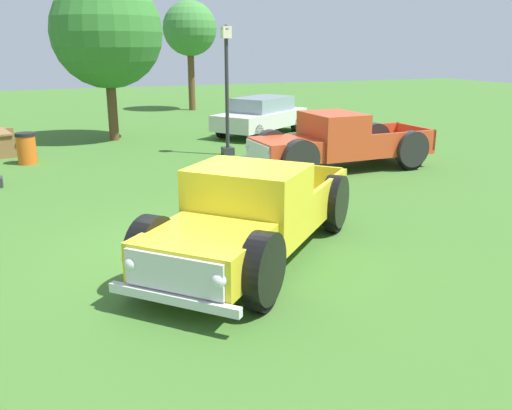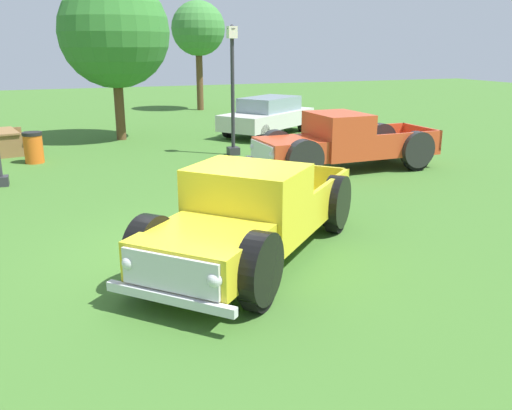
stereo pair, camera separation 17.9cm
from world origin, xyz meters
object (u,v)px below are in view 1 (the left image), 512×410
object	(u,v)px
pickup_truck_foreground	(247,219)
sedan_distant_b	(261,115)
pickup_truck_behind_left	(330,143)
oak_tree_west	(107,33)
trash_can	(27,148)
oak_tree_east	(190,29)
lamp_post_near	(227,88)

from	to	relation	value
pickup_truck_foreground	sedan_distant_b	bearing A→B (deg)	66.20
pickup_truck_behind_left	oak_tree_west	size ratio (longest dim) A/B	0.92
sedan_distant_b	trash_can	xyz separation A→B (m)	(-8.79, -2.54, -0.30)
pickup_truck_behind_left	oak_tree_east	xyz separation A→B (m)	(0.49, 16.19, 3.51)
trash_can	oak_tree_west	world-z (taller)	oak_tree_west
pickup_truck_behind_left	sedan_distant_b	xyz separation A→B (m)	(0.71, 6.79, -0.01)
oak_tree_east	pickup_truck_foreground	bearing A→B (deg)	-103.53
sedan_distant_b	pickup_truck_foreground	bearing A→B (deg)	-113.80
pickup_truck_behind_left	lamp_post_near	distance (m)	4.06
oak_tree_west	pickup_truck_behind_left	bearing A→B (deg)	-56.91
pickup_truck_foreground	trash_can	world-z (taller)	pickup_truck_foreground
trash_can	oak_tree_east	distance (m)	15.19
lamp_post_near	oak_tree_east	size ratio (longest dim) A/B	0.71
pickup_truck_foreground	oak_tree_west	distance (m)	13.64
trash_can	pickup_truck_foreground	bearing A→B (deg)	-71.33
pickup_truck_behind_left	trash_can	xyz separation A→B (m)	(-8.08, 4.25, -0.31)
pickup_truck_foreground	oak_tree_east	distance (m)	22.69
oak_tree_east	lamp_post_near	bearing A→B (deg)	-100.75
pickup_truck_behind_left	lamp_post_near	size ratio (longest dim) A/B	1.32
pickup_truck_foreground	sedan_distant_b	world-z (taller)	pickup_truck_foreground
sedan_distant_b	lamp_post_near	distance (m)	4.63
pickup_truck_foreground	oak_tree_west	world-z (taller)	oak_tree_west
lamp_post_near	trash_can	world-z (taller)	lamp_post_near
pickup_truck_behind_left	lamp_post_near	bearing A→B (deg)	120.97
lamp_post_near	sedan_distant_b	bearing A→B (deg)	52.77
pickup_truck_behind_left	oak_tree_west	bearing A→B (deg)	123.09
oak_tree_west	sedan_distant_b	bearing A→B (deg)	-8.72
sedan_distant_b	trash_can	bearing A→B (deg)	-163.88
sedan_distant_b	trash_can	distance (m)	9.16
oak_tree_west	lamp_post_near	bearing A→B (deg)	-55.39
pickup_truck_behind_left	oak_tree_east	size ratio (longest dim) A/B	0.94
lamp_post_near	oak_tree_west	distance (m)	5.62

